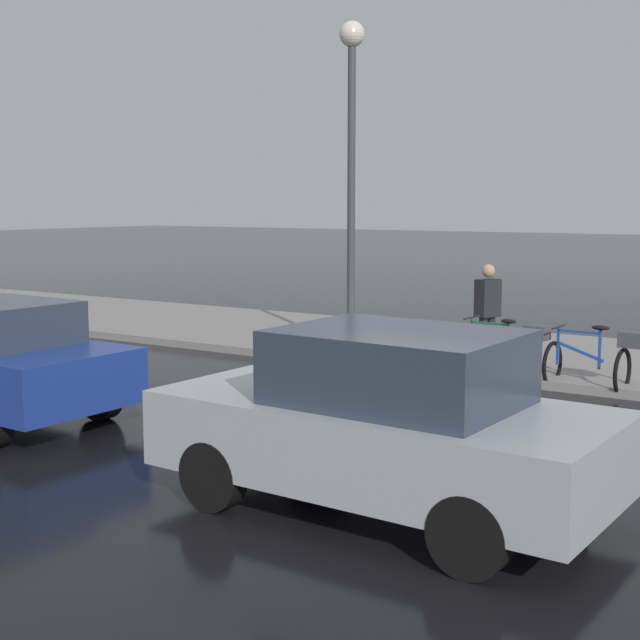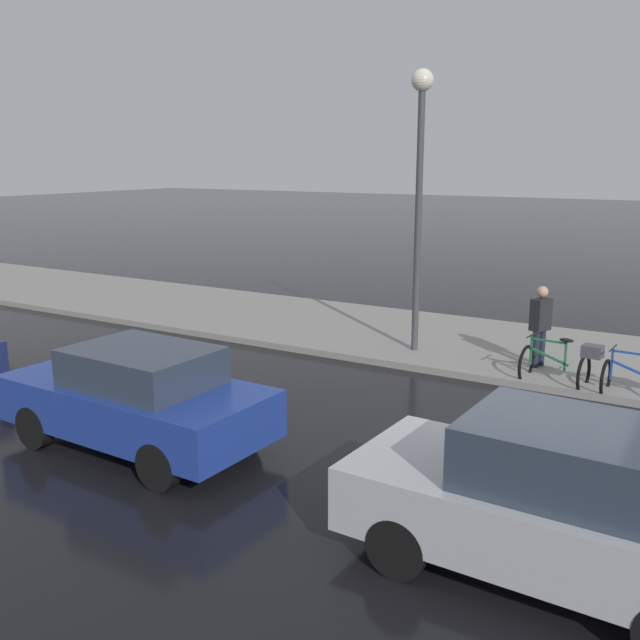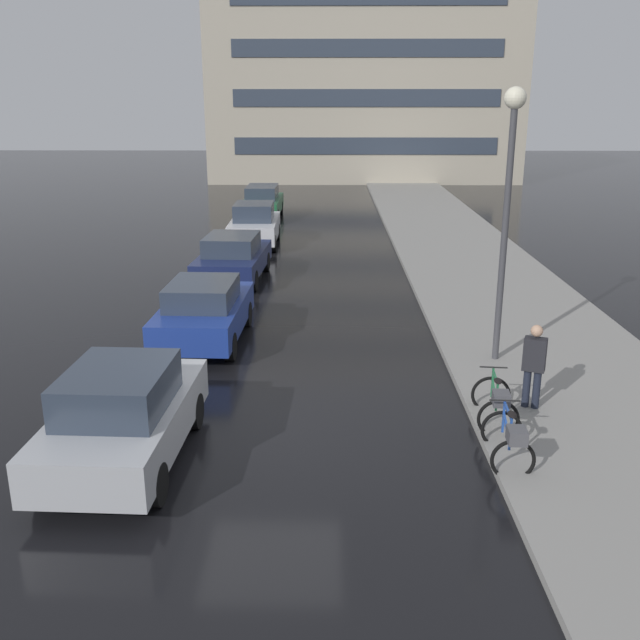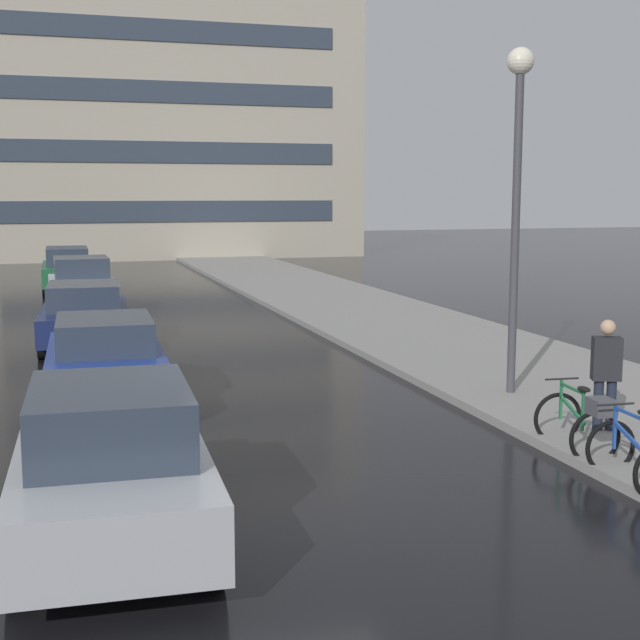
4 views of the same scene
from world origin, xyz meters
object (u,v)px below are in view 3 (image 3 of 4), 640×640
at_px(car_blue, 204,311).
at_px(car_green, 263,202).
at_px(pedestrian, 534,365).
at_px(car_silver, 123,415).
at_px(streetlamp, 509,180).
at_px(car_navy, 233,257).
at_px(bicycle_second, 496,403).
at_px(car_white, 255,225).
at_px(bicycle_nearest, 509,440).

relative_size(car_blue, car_green, 0.93).
height_order(car_blue, pedestrian, pedestrian).
distance_m(car_silver, streetlamp, 8.89).
height_order(car_navy, car_green, car_green).
relative_size(car_silver, car_green, 0.95).
bearing_deg(bicycle_second, car_green, 104.94).
xyz_separation_m(car_navy, pedestrian, (6.81, -10.12, 0.23)).
distance_m(car_silver, car_navy, 12.04).
bearing_deg(pedestrian, car_navy, 123.95).
bearing_deg(bicycle_second, car_white, 109.70).
distance_m(car_blue, car_green, 18.36).
relative_size(car_silver, car_navy, 0.95).
bearing_deg(bicycle_nearest, streetlamp, 79.78).
distance_m(car_white, streetlamp, 15.10).
bearing_deg(pedestrian, car_blue, 149.08).
xyz_separation_m(bicycle_nearest, pedestrian, (0.91, 2.07, 0.49)).
xyz_separation_m(pedestrian, streetlamp, (-0.07, 2.59, 3.06)).
height_order(car_blue, car_white, car_white).
bearing_deg(car_silver, car_white, 88.88).
height_order(car_white, streetlamp, streetlamp).
distance_m(car_green, pedestrian, 23.43).
relative_size(car_navy, pedestrian, 2.51).
bearing_deg(bicycle_second, car_navy, 119.22).
height_order(bicycle_nearest, car_white, car_white).
relative_size(bicycle_nearest, car_green, 0.32).
bearing_deg(car_navy, bicycle_second, -60.78).
xyz_separation_m(bicycle_nearest, car_blue, (-5.82, 6.10, 0.28)).
xyz_separation_m(car_silver, car_navy, (0.21, 12.04, -0.07)).
distance_m(car_silver, car_green, 24.29).
xyz_separation_m(car_blue, car_navy, (-0.09, 6.10, -0.02)).
height_order(car_green, streetlamp, streetlamp).
bearing_deg(pedestrian, car_silver, -164.77).
height_order(bicycle_second, car_silver, car_silver).
height_order(bicycle_second, car_navy, car_navy).
xyz_separation_m(bicycle_nearest, car_silver, (-6.11, 0.16, 0.33)).
bearing_deg(car_white, streetlamp, -63.40).
bearing_deg(car_silver, car_green, 89.81).
distance_m(bicycle_second, car_blue, 7.55).
height_order(bicycle_second, car_green, car_green).
distance_m(bicycle_second, car_silver, 6.36).
distance_m(car_white, pedestrian, 17.14).
bearing_deg(car_silver, car_navy, 89.02).
distance_m(bicycle_second, car_navy, 12.33).
bearing_deg(car_green, car_blue, -89.33).
relative_size(car_blue, pedestrian, 2.35).
distance_m(car_navy, pedestrian, 12.21).
bearing_deg(car_silver, bicycle_second, 11.58).
xyz_separation_m(car_green, pedestrian, (6.94, -22.38, 0.17)).
relative_size(car_blue, car_navy, 0.94).
height_order(car_green, pedestrian, pedestrian).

